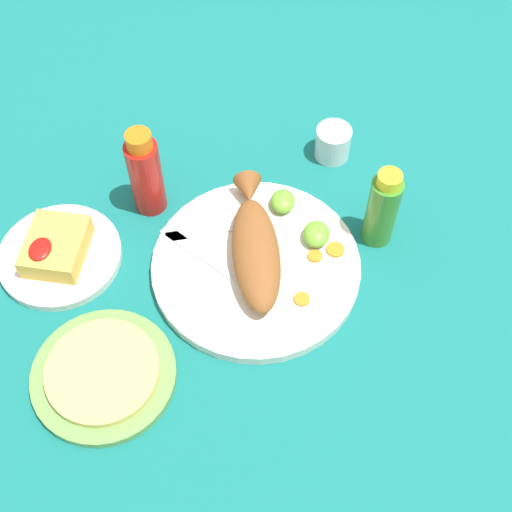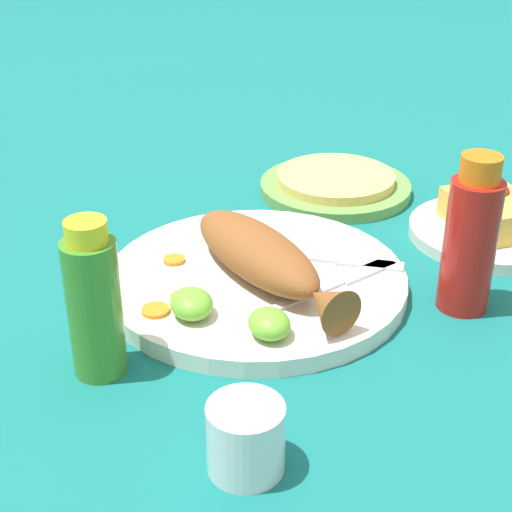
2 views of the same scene
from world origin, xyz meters
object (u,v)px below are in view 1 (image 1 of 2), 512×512
at_px(fried_fish, 255,246).
at_px(fork_near, 203,256).
at_px(main_plate, 256,267).
at_px(hot_sauce_bottle_red, 145,174).
at_px(hot_sauce_bottle_green, 382,209).
at_px(salt_cup, 333,144).
at_px(side_plate_fries, 60,256).
at_px(tortilla_plate, 104,375).
at_px(fork_far, 218,230).

bearing_deg(fried_fish, fork_near, -94.25).
xyz_separation_m(main_plate, hot_sauce_bottle_red, (-0.10, -0.18, 0.07)).
bearing_deg(fried_fish, hot_sauce_bottle_green, 99.18).
height_order(hot_sauce_bottle_red, salt_cup, hot_sauce_bottle_red).
xyz_separation_m(main_plate, salt_cup, (-0.25, 0.09, 0.02)).
bearing_deg(fork_near, fried_fish, -138.83).
bearing_deg(side_plate_fries, tortilla_plate, 33.25).
bearing_deg(fork_near, hot_sauce_bottle_red, -12.49).
xyz_separation_m(fried_fish, hot_sauce_bottle_red, (-0.08, -0.18, 0.03)).
bearing_deg(fork_far, main_plate, 124.70).
height_order(fried_fish, hot_sauce_bottle_green, hot_sauce_bottle_green).
xyz_separation_m(main_plate, fork_near, (0.00, -0.08, 0.01)).
height_order(fried_fish, tortilla_plate, fried_fish).
relative_size(salt_cup, tortilla_plate, 0.29).
relative_size(fork_far, hot_sauce_bottle_green, 1.24).
height_order(hot_sauce_bottle_green, salt_cup, hot_sauce_bottle_green).
xyz_separation_m(main_plate, side_plate_fries, (0.02, -0.29, -0.00)).
bearing_deg(fried_fish, side_plate_fries, -97.05).
relative_size(fork_near, hot_sauce_bottle_red, 1.04).
bearing_deg(hot_sauce_bottle_green, side_plate_fries, -76.34).
bearing_deg(hot_sauce_bottle_red, tortilla_plate, 1.04).
relative_size(main_plate, fork_near, 1.87).
bearing_deg(tortilla_plate, hot_sauce_bottle_green, 129.74).
xyz_separation_m(fork_far, salt_cup, (-0.20, 0.16, 0.00)).
height_order(hot_sauce_bottle_red, tortilla_plate, hot_sauce_bottle_red).
bearing_deg(salt_cup, fork_far, -38.59).
bearing_deg(tortilla_plate, salt_cup, 149.08).
xyz_separation_m(fork_near, side_plate_fries, (0.02, -0.21, -0.01)).
bearing_deg(hot_sauce_bottle_red, fork_far, 67.42).
height_order(hot_sauce_bottle_red, hot_sauce_bottle_green, hot_sauce_bottle_red).
bearing_deg(tortilla_plate, side_plate_fries, -146.75).
distance_m(fork_far, tortilla_plate, 0.28).
bearing_deg(fork_far, salt_cup, -147.32).
height_order(main_plate, hot_sauce_bottle_green, hot_sauce_bottle_green).
bearing_deg(side_plate_fries, salt_cup, 124.96).
xyz_separation_m(fork_near, fork_far, (-0.05, 0.01, 0.00)).
xyz_separation_m(fried_fish, side_plate_fries, (0.04, -0.29, -0.04)).
distance_m(fork_far, salt_cup, 0.25).
xyz_separation_m(salt_cup, tortilla_plate, (0.45, -0.27, -0.02)).
relative_size(fried_fish, hot_sauce_bottle_red, 1.53).
distance_m(main_plate, hot_sauce_bottle_green, 0.20).
relative_size(hot_sauce_bottle_red, tortilla_plate, 0.81).
relative_size(hot_sauce_bottle_green, side_plate_fries, 0.78).
bearing_deg(fried_fish, hot_sauce_bottle_red, -129.51).
height_order(fork_far, salt_cup, salt_cup).
distance_m(fork_near, salt_cup, 0.30).
bearing_deg(side_plate_fries, fork_near, 96.23).
bearing_deg(hot_sauce_bottle_red, fried_fish, 64.78).
distance_m(main_plate, tortilla_plate, 0.27).
xyz_separation_m(fork_near, salt_cup, (-0.25, 0.17, 0.00)).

